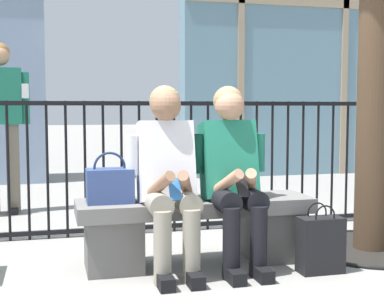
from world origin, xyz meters
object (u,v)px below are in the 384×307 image
object	(u,v)px
stone_bench	(196,225)
handbag_on_bench	(110,185)
shopping_bag	(320,244)
seated_person_with_phone	(168,173)
bystander_at_railing	(1,114)
seated_person_companion	(232,171)

from	to	relation	value
stone_bench	handbag_on_bench	world-z (taller)	handbag_on_bench
stone_bench	shopping_bag	world-z (taller)	shopping_bag
seated_person_with_phone	bystander_at_railing	size ratio (longest dim) A/B	0.71
handbag_on_bench	seated_person_with_phone	bearing A→B (deg)	-18.14
shopping_bag	handbag_on_bench	bearing A→B (deg)	163.60
seated_person_with_phone	handbag_on_bench	distance (m)	0.39
seated_person_with_phone	seated_person_companion	xyz separation A→B (m)	(0.44, 0.00, 0.00)
seated_person_with_phone	handbag_on_bench	world-z (taller)	seated_person_with_phone
seated_person_companion	bystander_at_railing	world-z (taller)	bystander_at_railing
stone_bench	seated_person_with_phone	world-z (taller)	seated_person_with_phone
seated_person_companion	stone_bench	bearing A→B (deg)	149.43
seated_person_with_phone	shopping_bag	size ratio (longest dim) A/B	2.69
seated_person_companion	bystander_at_railing	distance (m)	2.90
seated_person_with_phone	handbag_on_bench	xyz separation A→B (m)	(-0.36, 0.12, -0.08)
handbag_on_bench	bystander_at_railing	size ratio (longest dim) A/B	0.19
seated_person_companion	handbag_on_bench	world-z (taller)	seated_person_companion
shopping_bag	bystander_at_railing	xyz separation A→B (m)	(-2.15, 2.63, 0.82)
stone_bench	shopping_bag	xyz separation A→B (m)	(0.73, -0.40, -0.09)
seated_person_companion	handbag_on_bench	distance (m)	0.81
stone_bench	bystander_at_railing	bearing A→B (deg)	122.40
bystander_at_railing	stone_bench	bearing A→B (deg)	-57.60
handbag_on_bench	stone_bench	bearing A→B (deg)	0.99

